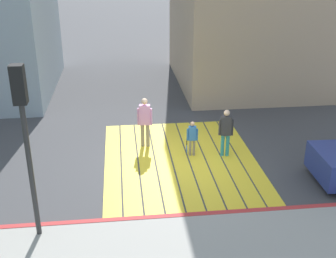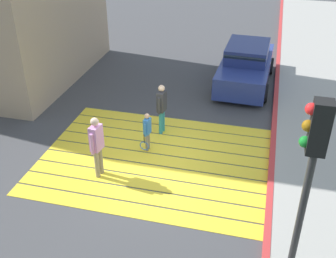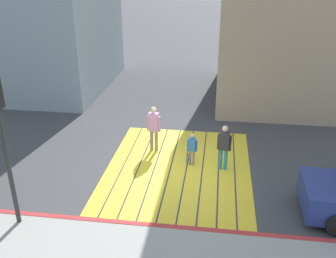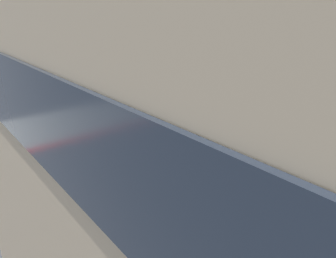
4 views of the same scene
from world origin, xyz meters
name	(u,v)px [view 1 (image 1 of 4)]	position (x,y,z in m)	size (l,w,h in m)	color
ground_plane	(180,161)	(0.00, 0.00, 0.00)	(120.00, 120.00, 0.00)	#424244
crosswalk_stripes	(180,160)	(0.00, 0.00, 0.01)	(6.40, 4.90, 0.01)	yellow
curb_painted	(198,216)	(-3.25, 0.00, 0.07)	(0.16, 40.00, 0.13)	#BC3333
traffic_light_corner	(24,119)	(-3.58, 3.93, 3.04)	(0.39, 0.28, 4.24)	#2D2D2D
pedestrian_adult_lead	(145,119)	(1.24, 1.06, 1.03)	(0.28, 0.51, 1.76)	gray
pedestrian_adult_trailing	(226,130)	(0.19, -1.51, 0.95)	(0.26, 0.48, 1.63)	teal
pedestrian_child_with_racket	(192,137)	(0.33, -0.42, 0.68)	(0.29, 0.38, 1.22)	gray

